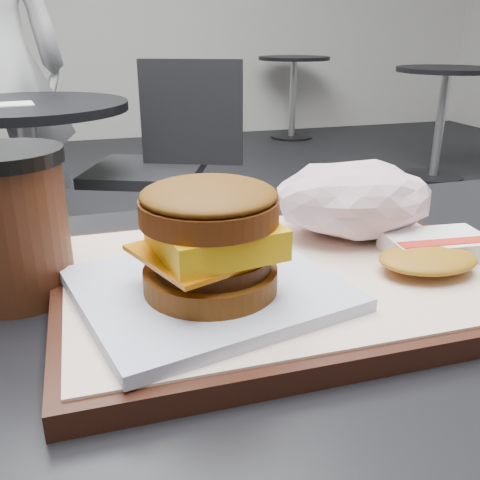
% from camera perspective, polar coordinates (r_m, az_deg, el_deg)
% --- Properties ---
extents(serving_tray, '(0.38, 0.28, 0.02)m').
position_cam_1_polar(serving_tray, '(0.47, 4.37, -4.13)').
color(serving_tray, black).
rests_on(serving_tray, customer_table).
extents(breakfast_sandwich, '(0.22, 0.21, 0.09)m').
position_cam_1_polar(breakfast_sandwich, '(0.39, -3.25, -1.17)').
color(breakfast_sandwich, white).
rests_on(breakfast_sandwich, serving_tray).
extents(hash_brown, '(0.12, 0.10, 0.02)m').
position_cam_1_polar(hash_brown, '(0.50, 19.86, -1.15)').
color(hash_brown, white).
rests_on(hash_brown, serving_tray).
extents(crumpled_wrapper, '(0.16, 0.12, 0.07)m').
position_cam_1_polar(crumpled_wrapper, '(0.54, 12.08, 4.32)').
color(crumpled_wrapper, white).
rests_on(crumpled_wrapper, serving_tray).
extents(coffee_cup, '(0.09, 0.09, 0.13)m').
position_cam_1_polar(coffee_cup, '(0.47, -23.14, 1.95)').
color(coffee_cup, '#411E0F').
rests_on(coffee_cup, customer_table).
extents(neighbor_table, '(0.70, 0.70, 0.75)m').
position_cam_1_polar(neighbor_table, '(2.05, -21.30, 7.94)').
color(neighbor_table, black).
rests_on(neighbor_table, ground).
extents(napkin, '(0.14, 0.14, 0.00)m').
position_cam_1_polar(napkin, '(1.97, -22.98, 13.21)').
color(napkin, white).
rests_on(napkin, neighbor_table).
extents(neighbor_chair, '(0.65, 0.55, 0.88)m').
position_cam_1_polar(neighbor_chair, '(2.15, -8.28, 8.64)').
color(neighbor_chair, '#9C9CA0').
rests_on(neighbor_chair, ground).
extents(bg_table_near, '(0.66, 0.66, 0.75)m').
position_cam_1_polar(bg_table_near, '(3.97, 20.91, 14.12)').
color(bg_table_near, black).
rests_on(bg_table_near, ground).
extents(bg_table_far, '(0.66, 0.66, 0.75)m').
position_cam_1_polar(bg_table_far, '(5.25, 5.72, 16.86)').
color(bg_table_far, black).
rests_on(bg_table_far, ground).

